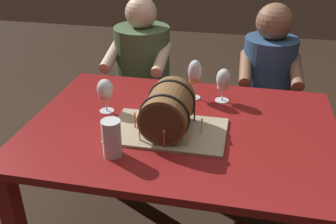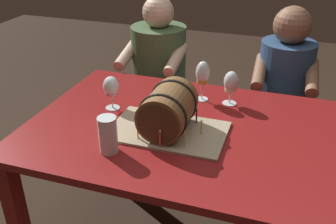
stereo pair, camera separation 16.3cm
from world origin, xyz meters
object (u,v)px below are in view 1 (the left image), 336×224
object	(u,v)px
barrel_cake	(168,112)
person_seated_right	(264,101)
wine_glass_amber	(195,73)
person_seated_left	(143,88)
wine_glass_white	(223,81)
wine_glass_rose	(105,90)
dining_table	(181,144)
beer_pint	(112,139)

from	to	relation	value
barrel_cake	person_seated_right	size ratio (longest dim) A/B	0.44
wine_glass_amber	person_seated_left	bearing A→B (deg)	129.33
barrel_cake	wine_glass_white	xyz separation A→B (m)	(0.21, 0.36, 0.01)
wine_glass_rose	person_seated_left	size ratio (longest dim) A/B	0.15
dining_table	person_seated_right	distance (m)	0.90
wine_glass_white	person_seated_right	xyz separation A→B (m)	(0.24, 0.51, -0.34)
barrel_cake	person_seated_right	xyz separation A→B (m)	(0.45, 0.87, -0.32)
beer_pint	person_seated_left	xyz separation A→B (m)	(-0.18, 1.09, -0.28)
barrel_cake	beer_pint	distance (m)	0.28
wine_glass_amber	beer_pint	world-z (taller)	wine_glass_amber
barrel_cake	wine_glass_white	world-z (taller)	barrel_cake
wine_glass_rose	beer_pint	distance (m)	0.38
barrel_cake	beer_pint	bearing A→B (deg)	-129.41
wine_glass_white	person_seated_right	size ratio (longest dim) A/B	0.15
wine_glass_rose	beer_pint	bearing A→B (deg)	-66.37
wine_glass_white	person_seated_right	bearing A→B (deg)	64.60
wine_glass_white	person_seated_left	bearing A→B (deg)	137.71
wine_glass_white	person_seated_left	xyz separation A→B (m)	(-0.56, 0.51, -0.32)
wine_glass_white	person_seated_left	world-z (taller)	person_seated_left
wine_glass_white	barrel_cake	bearing A→B (deg)	-119.63
wine_glass_amber	person_seated_right	bearing A→B (deg)	52.69
barrel_cake	beer_pint	world-z (taller)	barrel_cake
dining_table	barrel_cake	xyz separation A→B (m)	(-0.05, -0.07, 0.20)
wine_glass_rose	person_seated_right	world-z (taller)	person_seated_right
wine_glass_white	wine_glass_rose	bearing A→B (deg)	-156.72
person_seated_left	wine_glass_rose	bearing A→B (deg)	-88.06
wine_glass_amber	person_seated_right	size ratio (longest dim) A/B	0.18
dining_table	beer_pint	xyz separation A→B (m)	(-0.22, -0.29, 0.18)
wine_glass_white	beer_pint	bearing A→B (deg)	-123.57
wine_glass_rose	person_seated_left	bearing A→B (deg)	91.94
wine_glass_white	beer_pint	size ratio (longest dim) A/B	1.12
barrel_cake	person_seated_left	xyz separation A→B (m)	(-0.36, 0.87, -0.31)
person_seated_left	person_seated_right	world-z (taller)	person_seated_left
barrel_cake	wine_glass_rose	size ratio (longest dim) A/B	3.03
wine_glass_rose	wine_glass_amber	distance (m)	0.46
dining_table	person_seated_left	world-z (taller)	person_seated_left
wine_glass_rose	wine_glass_white	size ratio (longest dim) A/B	0.96
beer_pint	person_seated_left	distance (m)	1.14
wine_glass_amber	beer_pint	distance (m)	0.63
dining_table	barrel_cake	size ratio (longest dim) A/B	2.75
person_seated_left	dining_table	bearing A→B (deg)	-63.43
wine_glass_rose	person_seated_right	bearing A→B (deg)	43.58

